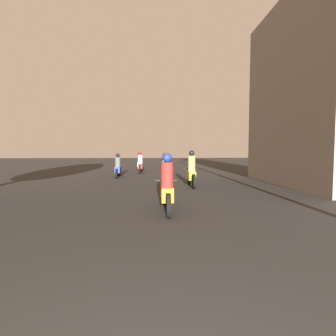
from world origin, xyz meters
The scene contains 7 objects.
motorcycle_orange centered at (0.42, 5.99, 0.61)m, with size 0.60×2.00×1.52m.
motorcycle_yellow centered at (1.75, 10.67, 0.64)m, with size 0.60×2.06×1.59m.
motorcycle_blue centered at (-2.03, 15.04, 0.57)m, with size 0.60×1.91×1.43m.
motorcycle_red centered at (-0.84, 17.95, 0.62)m, with size 0.60×2.05×1.53m.
motorcycle_white centered at (-1.02, 20.55, 0.60)m, with size 0.60×2.07×1.52m.
motorcycle_green centered at (1.11, 23.80, 0.61)m, with size 0.60×2.16×1.51m.
building_right_near centered at (7.90, 10.91, 4.17)m, with size 4.30×7.43×8.34m.
Camera 1 is at (0.06, -0.72, 1.56)m, focal length 28.00 mm.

